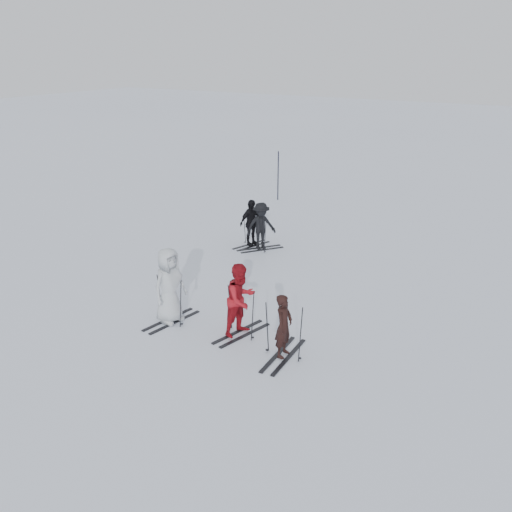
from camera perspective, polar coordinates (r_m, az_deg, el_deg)
The scene contains 12 objects.
ground at distance 15.94m, azimuth -1.86°, elevation -4.45°, with size 120.00×120.00×0.00m, color silver.
skier_near_dark at distance 12.91m, azimuth 2.79°, elevation -7.10°, with size 0.55×0.36×1.50m, color black.
skier_red at distance 13.77m, azimuth -1.51°, elevation -4.47°, with size 0.88×0.69×1.82m, color maroon.
skier_grey at distance 14.53m, azimuth -8.66°, elevation -3.01°, with size 0.96×0.63×1.97m, color #B5BCBF.
skier_uphill_left at distance 19.93m, azimuth -0.50°, elevation 3.28°, with size 0.96×0.40×1.64m, color black.
skier_uphill_far at distance 19.58m, azimuth 0.51°, elevation 2.95°, with size 1.06×0.61×1.64m, color black.
skis_near_dark at distance 12.94m, azimuth 2.78°, elevation -7.40°, with size 0.97×1.84×1.34m, color black, non-canonical shape.
skis_red at distance 13.89m, azimuth -1.50°, elevation -5.50°, with size 0.92×1.74×1.27m, color black, non-canonical shape.
skis_grey at distance 14.67m, azimuth -8.59°, elevation -4.27°, with size 0.92×1.74×1.27m, color black, non-canonical shape.
skis_uphill_left at distance 20.01m, azimuth -0.50°, elevation 2.57°, with size 0.82×1.54×1.13m, color black, non-canonical shape.
skis_uphill_far at distance 19.65m, azimuth 0.50°, elevation 2.32°, with size 0.86×1.62×1.18m, color black, non-canonical shape.
piste_marker at distance 25.97m, azimuth 2.22°, elevation 8.02°, with size 0.05×0.05×2.23m, color black.
Camera 1 is at (7.90, -12.11, 6.72)m, focal length 40.00 mm.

